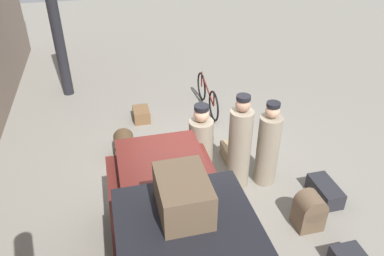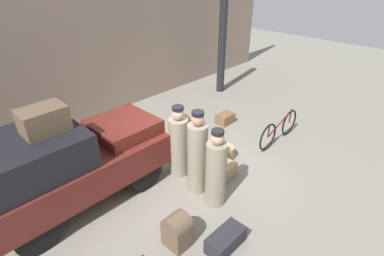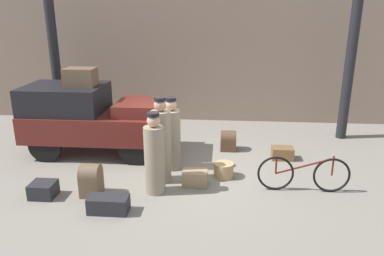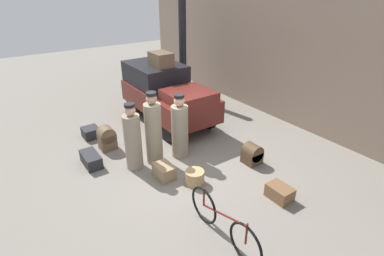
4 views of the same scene
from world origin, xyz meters
name	(u,v)px [view 4 (image 4 of 4)]	position (x,y,z in m)	size (l,w,h in m)	color
ground_plane	(181,161)	(0.00, 0.00, 0.00)	(30.00, 30.00, 0.00)	gray
station_building_facade	(300,50)	(0.00, 4.08, 2.25)	(16.00, 0.15, 4.50)	gray
canopy_pillar_left	(183,47)	(-3.88, 2.62, 1.85)	(0.27, 0.27, 3.71)	black
truck	(166,92)	(-2.34, 0.97, 0.94)	(3.46, 1.58, 1.69)	black
bicycle	(223,222)	(2.48, -0.75, 0.37)	(1.80, 0.04, 0.76)	black
wicker_basket	(195,177)	(0.92, -0.23, 0.16)	(0.42, 0.42, 0.31)	tan
porter_with_bicycle	(133,140)	(-0.42, -1.03, 0.74)	(0.40, 0.40, 1.63)	gray
porter_carrying_trunk	(153,131)	(-0.38, -0.51, 0.82)	(0.40, 0.40, 1.80)	gray
porter_standing_middle	(180,129)	(-0.26, 0.15, 0.74)	(0.42, 0.42, 1.65)	gray
trunk_large_brown	(164,171)	(0.33, -0.66, 0.16)	(0.51, 0.36, 0.31)	#937A56
trunk_barrel_dark	(107,138)	(-1.64, -1.24, 0.32)	(0.37, 0.42, 0.64)	brown
suitcase_small_leather	(91,159)	(-1.12, -1.85, 0.15)	(0.71, 0.35, 0.30)	#232328
trunk_umber_medium	(280,193)	(2.32, 0.90, 0.15)	(0.51, 0.36, 0.29)	brown
suitcase_black_upright	(252,154)	(1.03, 1.41, 0.24)	(0.39, 0.40, 0.51)	#4C3823
trunk_wicker_pale	(91,133)	(-2.54, -1.40, 0.15)	(0.46, 0.43, 0.29)	#232328
trunk_on_truck_roof	(161,59)	(-2.53, 0.97, 1.91)	(0.72, 0.52, 0.42)	brown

